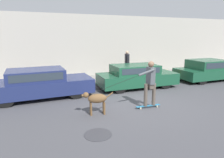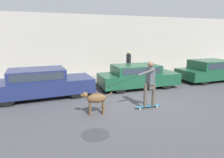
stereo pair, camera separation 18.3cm
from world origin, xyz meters
name	(u,v)px [view 2 (the right image)]	position (x,y,z in m)	size (l,w,h in m)	color
ground_plane	(141,104)	(0.00, 0.00, 0.00)	(36.00, 36.00, 0.00)	#47474C
back_wall	(99,47)	(0.00, 5.83, 1.98)	(32.00, 0.30, 3.97)	#ADA89E
sidewalk_curb	(106,79)	(0.00, 4.55, 0.07)	(30.00, 2.23, 0.13)	gray
parked_car_0	(41,83)	(-3.74, 2.35, 0.64)	(4.47, 1.87, 1.28)	black
parked_car_1	(138,76)	(1.03, 2.35, 0.61)	(4.15, 1.80, 1.22)	black
parked_car_2	(211,71)	(6.01, 2.35, 0.61)	(4.11, 1.86, 1.25)	black
dog	(95,99)	(-2.02, -0.38, 0.55)	(1.09, 0.43, 0.82)	brown
skateboarder	(150,82)	(0.04, -0.49, 1.03)	(2.86, 0.55, 1.78)	beige
pedestrian_with_bag	(128,63)	(1.34, 4.16, 1.05)	(0.35, 0.72, 1.67)	brown
manhole_cover	(96,134)	(-2.43, -1.81, 0.01)	(0.77, 0.77, 0.01)	#38383D
fire_hydrant	(168,75)	(3.56, 3.18, 0.35)	(0.18, 0.18, 0.66)	gold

